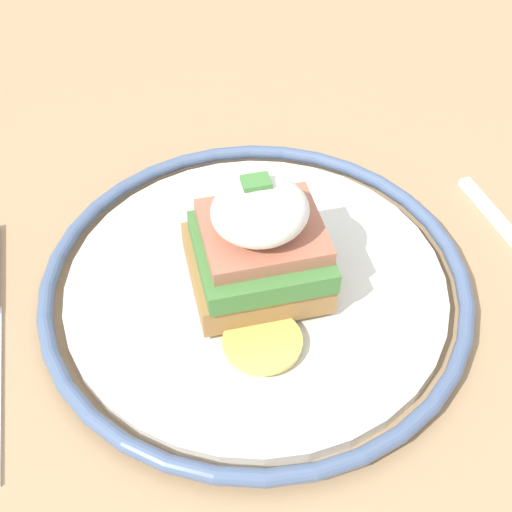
{
  "coord_description": "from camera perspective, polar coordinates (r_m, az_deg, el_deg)",
  "views": [
    {
      "loc": [
        0.08,
        0.35,
        1.11
      ],
      "look_at": [
        0.01,
        0.06,
        0.79
      ],
      "focal_mm": 50.0,
      "sensor_mm": 36.0,
      "label": 1
    }
  ],
  "objects": [
    {
      "name": "plate",
      "position": [
        0.46,
        0.0,
        -2.33
      ],
      "size": [
        0.27,
        0.27,
        0.02
      ],
      "color": "silver",
      "rests_on": "dining_table"
    },
    {
      "name": "sandwich",
      "position": [
        0.43,
        0.24,
        0.82
      ],
      "size": [
        0.08,
        0.11,
        0.08
      ],
      "color": "#9E703D",
      "rests_on": "plate"
    },
    {
      "name": "dining_table",
      "position": [
        0.59,
        -0.13,
        -6.11
      ],
      "size": [
        0.93,
        0.82,
        0.75
      ],
      "color": "tan",
      "rests_on": "ground_plane"
    }
  ]
}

